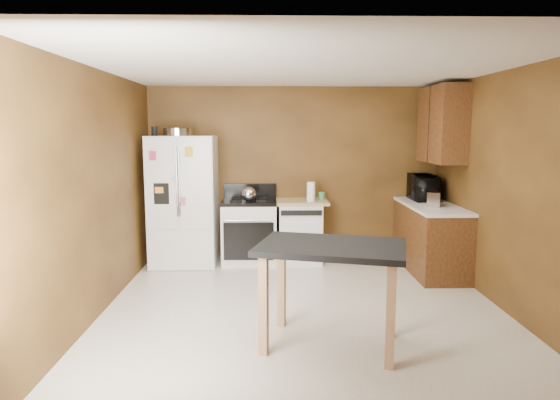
{
  "coord_description": "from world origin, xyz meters",
  "views": [
    {
      "loc": [
        -0.36,
        -5.04,
        1.9
      ],
      "look_at": [
        -0.23,
        0.85,
        1.05
      ],
      "focal_mm": 32.0,
      "sensor_mm": 36.0,
      "label": 1
    }
  ],
  "objects_px": {
    "paper_towel": "(311,192)",
    "microwave": "(423,188)",
    "refrigerator": "(184,201)",
    "island": "(331,260)",
    "dishwasher": "(300,230)",
    "pen_cup": "(155,131)",
    "gas_range": "(250,230)",
    "roasting_pan": "(178,132)",
    "toaster": "(433,199)",
    "kettle": "(249,194)",
    "green_canister": "(321,196)"
  },
  "relations": [
    {
      "from": "microwave",
      "to": "paper_towel",
      "type": "bearing_deg",
      "value": 91.74
    },
    {
      "from": "paper_towel",
      "to": "microwave",
      "type": "xyz_separation_m",
      "value": [
        1.59,
        0.03,
        0.04
      ]
    },
    {
      "from": "roasting_pan",
      "to": "dishwasher",
      "type": "relative_size",
      "value": 0.46
    },
    {
      "from": "toaster",
      "to": "gas_range",
      "type": "xyz_separation_m",
      "value": [
        -2.41,
        0.61,
        -0.53
      ]
    },
    {
      "from": "kettle",
      "to": "microwave",
      "type": "relative_size",
      "value": 0.35
    },
    {
      "from": "dishwasher",
      "to": "pen_cup",
      "type": "bearing_deg",
      "value": -174.98
    },
    {
      "from": "pen_cup",
      "to": "dishwasher",
      "type": "xyz_separation_m",
      "value": [
        1.98,
        0.17,
        -1.41
      ]
    },
    {
      "from": "toaster",
      "to": "gas_range",
      "type": "height_order",
      "value": "gas_range"
    },
    {
      "from": "roasting_pan",
      "to": "pen_cup",
      "type": "height_order",
      "value": "pen_cup"
    },
    {
      "from": "dishwasher",
      "to": "toaster",
      "type": "bearing_deg",
      "value": -20.63
    },
    {
      "from": "paper_towel",
      "to": "microwave",
      "type": "distance_m",
      "value": 1.59
    },
    {
      "from": "roasting_pan",
      "to": "refrigerator",
      "type": "xyz_separation_m",
      "value": [
        0.07,
        -0.06,
        -0.95
      ]
    },
    {
      "from": "roasting_pan",
      "to": "gas_range",
      "type": "distance_m",
      "value": 1.7
    },
    {
      "from": "roasting_pan",
      "to": "green_canister",
      "type": "relative_size",
      "value": 3.95
    },
    {
      "from": "pen_cup",
      "to": "microwave",
      "type": "relative_size",
      "value": 0.22
    },
    {
      "from": "green_canister",
      "to": "refrigerator",
      "type": "bearing_deg",
      "value": -174.83
    },
    {
      "from": "refrigerator",
      "to": "toaster",
      "type": "bearing_deg",
      "value": -9.43
    },
    {
      "from": "paper_towel",
      "to": "gas_range",
      "type": "height_order",
      "value": "paper_towel"
    },
    {
      "from": "roasting_pan",
      "to": "dishwasher",
      "type": "xyz_separation_m",
      "value": [
        1.7,
        0.03,
        -1.4
      ]
    },
    {
      "from": "microwave",
      "to": "dishwasher",
      "type": "relative_size",
      "value": 0.66
    },
    {
      "from": "paper_towel",
      "to": "green_canister",
      "type": "height_order",
      "value": "paper_towel"
    },
    {
      "from": "paper_towel",
      "to": "refrigerator",
      "type": "relative_size",
      "value": 0.15
    },
    {
      "from": "island",
      "to": "kettle",
      "type": "bearing_deg",
      "value": 107.16
    },
    {
      "from": "pen_cup",
      "to": "island",
      "type": "distance_m",
      "value": 3.53
    },
    {
      "from": "refrigerator",
      "to": "dishwasher",
      "type": "height_order",
      "value": "refrigerator"
    },
    {
      "from": "green_canister",
      "to": "microwave",
      "type": "bearing_deg",
      "value": -6.26
    },
    {
      "from": "microwave",
      "to": "toaster",
      "type": "bearing_deg",
      "value": 176.14
    },
    {
      "from": "kettle",
      "to": "dishwasher",
      "type": "height_order",
      "value": "kettle"
    },
    {
      "from": "gas_range",
      "to": "pen_cup",
      "type": "bearing_deg",
      "value": -173.23
    },
    {
      "from": "kettle",
      "to": "refrigerator",
      "type": "distance_m",
      "value": 0.92
    },
    {
      "from": "gas_range",
      "to": "island",
      "type": "xyz_separation_m",
      "value": [
        0.82,
        -2.79,
        0.31
      ]
    },
    {
      "from": "refrigerator",
      "to": "gas_range",
      "type": "xyz_separation_m",
      "value": [
        0.91,
        0.06,
        -0.44
      ]
    },
    {
      "from": "toaster",
      "to": "dishwasher",
      "type": "height_order",
      "value": "toaster"
    },
    {
      "from": "toaster",
      "to": "refrigerator",
      "type": "height_order",
      "value": "refrigerator"
    },
    {
      "from": "refrigerator",
      "to": "island",
      "type": "height_order",
      "value": "refrigerator"
    },
    {
      "from": "roasting_pan",
      "to": "microwave",
      "type": "distance_m",
      "value": 3.53
    },
    {
      "from": "green_canister",
      "to": "island",
      "type": "relative_size",
      "value": 0.07
    },
    {
      "from": "pen_cup",
      "to": "green_canister",
      "type": "relative_size",
      "value": 1.22
    },
    {
      "from": "refrigerator",
      "to": "pen_cup",
      "type": "bearing_deg",
      "value": -165.78
    },
    {
      "from": "island",
      "to": "microwave",
      "type": "bearing_deg",
      "value": 59.19
    },
    {
      "from": "dishwasher",
      "to": "gas_range",
      "type": "bearing_deg",
      "value": -178.06
    },
    {
      "from": "roasting_pan",
      "to": "toaster",
      "type": "height_order",
      "value": "roasting_pan"
    },
    {
      "from": "dishwasher",
      "to": "island",
      "type": "bearing_deg",
      "value": -88.06
    },
    {
      "from": "pen_cup",
      "to": "gas_range",
      "type": "relative_size",
      "value": 0.11
    },
    {
      "from": "kettle",
      "to": "paper_towel",
      "type": "bearing_deg",
      "value": 5.32
    },
    {
      "from": "toaster",
      "to": "microwave",
      "type": "bearing_deg",
      "value": 102.18
    },
    {
      "from": "refrigerator",
      "to": "island",
      "type": "bearing_deg",
      "value": -57.7
    },
    {
      "from": "roasting_pan",
      "to": "dishwasher",
      "type": "distance_m",
      "value": 2.2
    },
    {
      "from": "roasting_pan",
      "to": "kettle",
      "type": "relative_size",
      "value": 1.99
    },
    {
      "from": "green_canister",
      "to": "toaster",
      "type": "distance_m",
      "value": 1.56
    }
  ]
}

